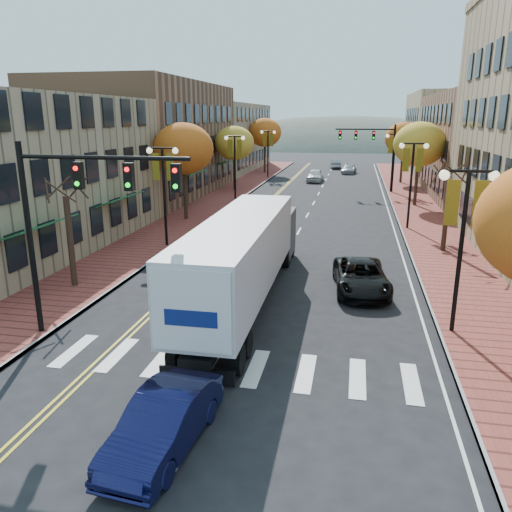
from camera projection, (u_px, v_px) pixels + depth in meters
The scene contains 28 objects.
ground at pixel (212, 399), 14.26m from camera, with size 200.00×200.00×0.00m, color black.
sidewalk_left at pixel (216, 202), 46.62m from camera, with size 4.00×85.00×0.15m, color brown.
sidewalk_right at pixel (416, 209), 43.24m from camera, with size 4.00×85.00×0.15m, color brown.
building_left_mid at pixel (147, 140), 49.97m from camera, with size 12.00×24.00×11.00m, color brown.
building_left_far at pixel (215, 138), 73.77m from camera, with size 12.00×26.00×9.50m, color #9E8966.
building_right_mid at pixel (510, 146), 49.09m from camera, with size 15.00×24.00×10.00m, color brown.
building_right_far at pixel (466, 133), 69.72m from camera, with size 15.00×20.00×11.00m, color #9E8966.
tree_left_a at pixel (70, 241), 22.90m from camera, with size 0.28×0.28×4.20m.
tree_left_b at pixel (183, 149), 37.15m from camera, with size 4.48×4.48×7.21m.
tree_left_c at pixel (234, 143), 52.36m from camera, with size 4.16×4.16×6.69m.
tree_left_d at pixel (265, 133), 69.21m from camera, with size 4.61×4.61×7.42m.
tree_right_b at pixel (446, 215), 28.96m from camera, with size 0.28×0.28×4.20m.
tree_right_c at pixel (420, 144), 43.20m from camera, with size 4.48×4.48×7.21m.
tree_right_d at pixel (404, 138), 58.35m from camera, with size 4.35×4.35×7.00m.
lamp_left_b at pixel (164, 177), 29.62m from camera, with size 1.96×0.36×6.05m.
lamp_left_c at pixel (235, 155), 46.62m from camera, with size 1.96×0.36×6.05m.
lamp_left_d at pixel (268, 145), 63.61m from camera, with size 1.96×0.36×6.05m.
lamp_right_a at pixel (464, 220), 17.36m from camera, with size 1.96×0.36×6.05m.
lamp_right_b at pixel (412, 169), 34.35m from camera, with size 1.96×0.36×6.05m.
lamp_right_c at pixel (395, 151), 51.35m from camera, with size 1.96×0.36×6.05m.
traffic_mast_near at pixel (76, 205), 16.79m from camera, with size 6.10×0.35×7.00m.
traffic_mast_far at pixel (375, 145), 51.56m from camera, with size 6.10×0.34×7.00m.
semi_truck at pixel (247, 251), 21.19m from camera, with size 2.63×15.58×3.89m.
navy_sedan at pixel (164, 422), 11.98m from camera, with size 1.48×4.25×1.40m, color #0D0F37.
black_suv at pixel (361, 277), 22.87m from camera, with size 2.33×5.06×1.41m, color black.
car_far_white at pixel (315, 175), 61.38m from camera, with size 1.81×4.49×1.53m, color silver.
car_far_silver at pixel (349, 169), 70.23m from camera, with size 1.78×4.38×1.27m, color #96979D.
car_far_oncoming at pixel (335, 164), 77.19m from camera, with size 1.52×4.36×1.44m, color #929299.
Camera 1 is at (3.72, -12.13, 7.79)m, focal length 35.00 mm.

